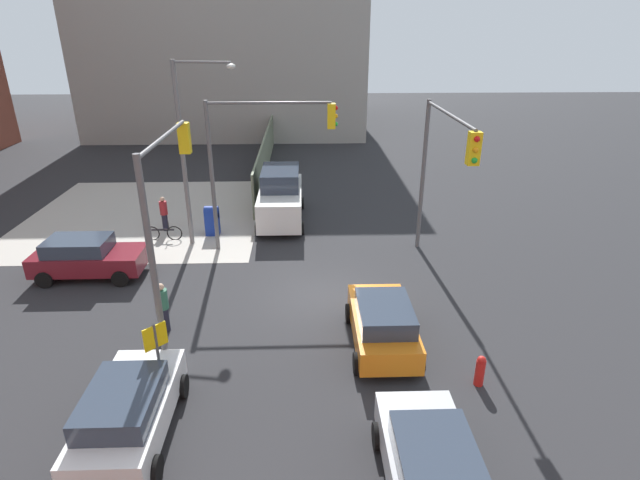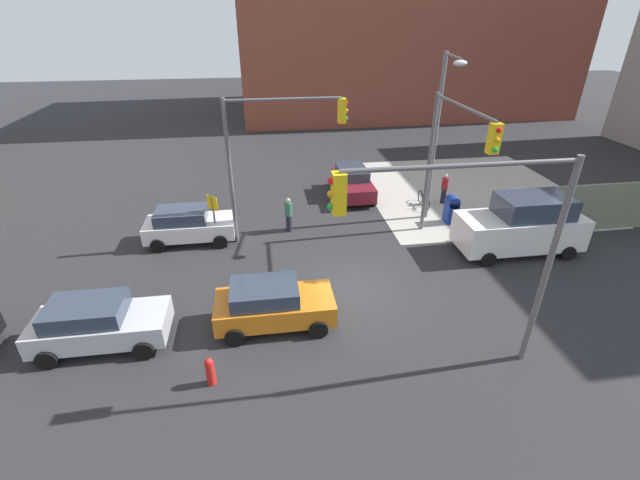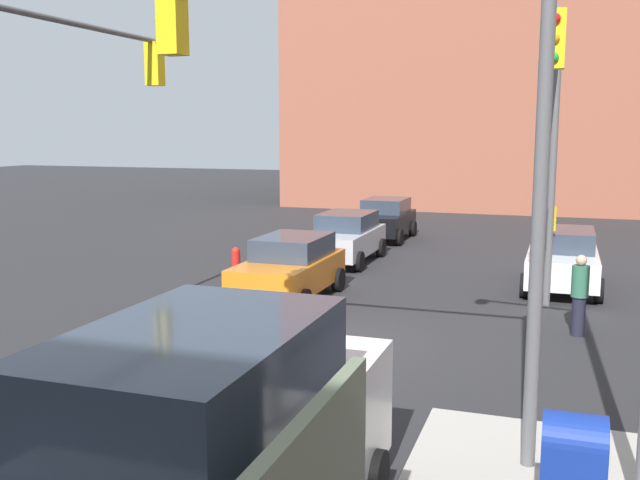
% 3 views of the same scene
% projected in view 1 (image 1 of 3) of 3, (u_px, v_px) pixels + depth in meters
% --- Properties ---
extents(ground_plane, '(120.00, 120.00, 0.00)m').
position_uv_depth(ground_plane, '(322.00, 297.00, 18.42)').
color(ground_plane, '#28282B').
extents(sidewalk_corner, '(12.00, 12.00, 0.01)m').
position_uv_depth(sidewalk_corner, '(146.00, 215.00, 26.41)').
color(sidewalk_corner, '#ADA89E').
rests_on(sidewalk_corner, ground).
extents(construction_fence, '(20.93, 0.12, 2.40)m').
position_uv_depth(construction_fence, '(267.00, 150.00, 34.80)').
color(construction_fence, slate).
rests_on(construction_fence, ground).
extents(building_loft_east, '(20.00, 24.00, 16.95)m').
position_uv_depth(building_loft_east, '(233.00, 34.00, 47.88)').
color(building_loft_east, '#9E9B93').
rests_on(building_loft_east, ground).
extents(traffic_signal_nw_corner, '(5.22, 0.36, 6.50)m').
position_uv_depth(traffic_signal_nw_corner, '(167.00, 203.00, 14.15)').
color(traffic_signal_nw_corner, '#59595B').
rests_on(traffic_signal_nw_corner, ground).
extents(traffic_signal_se_corner, '(6.29, 0.36, 6.50)m').
position_uv_depth(traffic_signal_se_corner, '(440.00, 158.00, 18.60)').
color(traffic_signal_se_corner, '#59595B').
rests_on(traffic_signal_se_corner, ground).
extents(traffic_signal_ne_corner, '(0.36, 5.40, 6.50)m').
position_uv_depth(traffic_signal_ne_corner, '(259.00, 146.00, 20.65)').
color(traffic_signal_ne_corner, '#59595B').
rests_on(traffic_signal_ne_corner, ground).
extents(street_lamp_corner, '(0.77, 2.65, 8.00)m').
position_uv_depth(street_lamp_corner, '(190.00, 142.00, 21.11)').
color(street_lamp_corner, slate).
rests_on(street_lamp_corner, ground).
extents(warning_sign_two_way, '(0.48, 0.48, 2.40)m').
position_uv_depth(warning_sign_two_way, '(157.00, 350.00, 12.69)').
color(warning_sign_two_way, '#4C4C4C').
rests_on(warning_sign_two_way, ground).
extents(mailbox_blue, '(0.56, 0.64, 1.43)m').
position_uv_depth(mailbox_blue, '(212.00, 220.00, 23.66)').
color(mailbox_blue, navy).
rests_on(mailbox_blue, ground).
extents(fire_hydrant, '(0.26, 0.26, 0.94)m').
position_uv_depth(fire_hydrant, '(480.00, 370.00, 13.77)').
color(fire_hydrant, red).
rests_on(fire_hydrant, ground).
extents(hatchback_silver, '(4.11, 2.02, 1.62)m').
position_uv_depth(hatchback_silver, '(432.00, 470.00, 10.24)').
color(hatchback_silver, '#B7BABF').
rests_on(hatchback_silver, ground).
extents(hatchback_orange, '(3.99, 2.02, 1.62)m').
position_uv_depth(hatchback_orange, '(383.00, 323.00, 15.30)').
color(hatchback_orange, orange).
rests_on(hatchback_orange, ground).
extents(coupe_maroon, '(2.02, 4.22, 1.62)m').
position_uv_depth(coupe_maroon, '(87.00, 257.00, 19.66)').
color(coupe_maroon, maroon).
rests_on(coupe_maroon, ground).
extents(coupe_white, '(4.02, 2.02, 1.62)m').
position_uv_depth(coupe_white, '(128.00, 410.00, 11.83)').
color(coupe_white, white).
rests_on(coupe_white, ground).
extents(van_white_delivery, '(5.40, 2.32, 2.62)m').
position_uv_depth(van_white_delivery, '(281.00, 197.00, 25.20)').
color(van_white_delivery, white).
rests_on(van_white_delivery, ground).
extents(pedestrian_crossing, '(0.36, 0.36, 1.73)m').
position_uv_depth(pedestrian_crossing, '(163.00, 307.00, 16.08)').
color(pedestrian_crossing, '#2D664C').
rests_on(pedestrian_crossing, ground).
extents(pedestrian_waiting, '(0.36, 0.36, 1.72)m').
position_uv_depth(pedestrian_waiting, '(164.00, 213.00, 24.09)').
color(pedestrian_waiting, maroon).
rests_on(pedestrian_waiting, ground).
extents(bicycle_leaning_on_fence, '(0.05, 1.75, 0.97)m').
position_uv_depth(bicycle_leaning_on_fence, '(163.00, 233.00, 23.21)').
color(bicycle_leaning_on_fence, black).
rests_on(bicycle_leaning_on_fence, ground).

